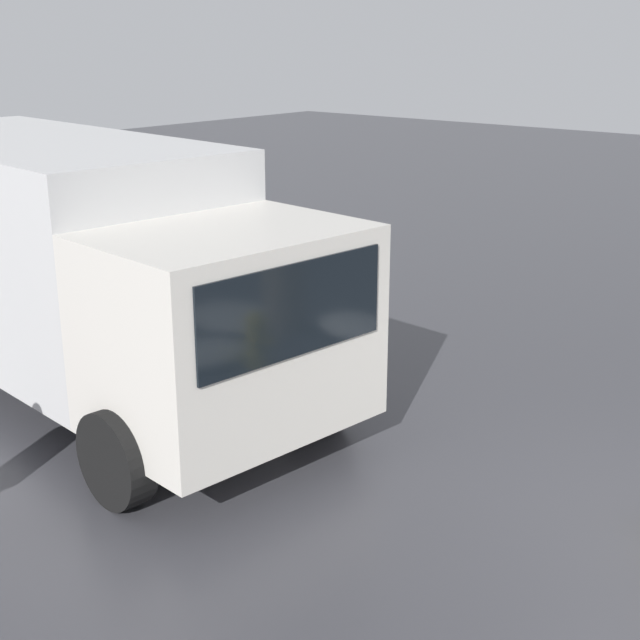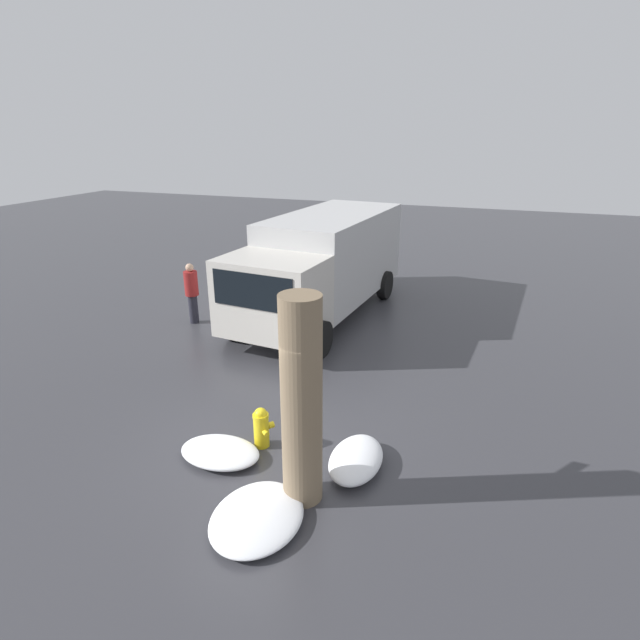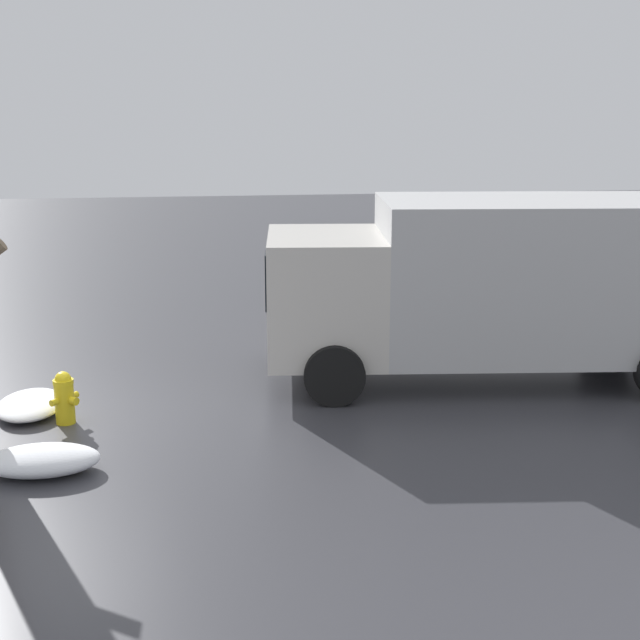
{
  "view_description": "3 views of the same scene",
  "coord_description": "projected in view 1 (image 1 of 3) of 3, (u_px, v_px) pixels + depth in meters",
  "views": [
    {
      "loc": [
        -1.87,
        6.96,
        4.01
      ],
      "look_at": [
        4.03,
        -0.06,
        1.04
      ],
      "focal_mm": 50.0,
      "sensor_mm": 36.0,
      "label": 1
    },
    {
      "loc": [
        -6.57,
        -3.4,
        5.17
      ],
      "look_at": [
        3.19,
        0.06,
        1.18
      ],
      "focal_mm": 28.0,
      "sensor_mm": 36.0,
      "label": 2
    },
    {
      "loc": [
        1.91,
        -11.96,
        4.33
      ],
      "look_at": [
        3.66,
        0.86,
        1.13
      ],
      "focal_mm": 50.0,
      "sensor_mm": 36.0,
      "label": 3
    }
  ],
  "objects": [
    {
      "name": "delivery_truck",
      "position": [
        71.0,
        256.0,
        10.18
      ],
      "size": [
        7.45,
        3.31,
        2.85
      ],
      "rotation": [
        0.0,
        0.0,
        1.47
      ],
      "color": "beige",
      "rests_on": "ground_plane"
    }
  ]
}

